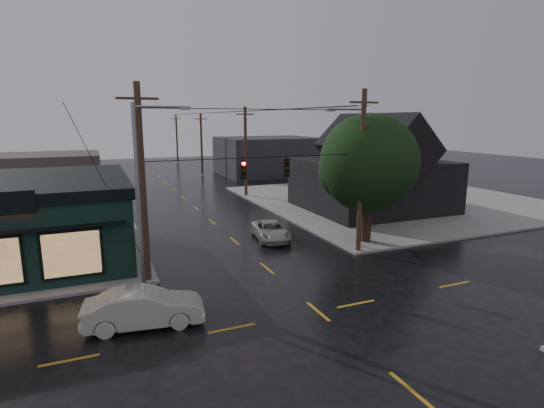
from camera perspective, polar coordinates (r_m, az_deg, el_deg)
name	(u,v)px	position (r m, az deg, el deg)	size (l,w,h in m)	color
ground_plane	(318,311)	(19.50, 6.20, -14.17)	(160.00, 160.00, 0.00)	black
sidewalk_ne	(393,199)	(46.25, 15.94, 0.60)	(28.00, 28.00, 0.15)	gray
ne_building	(373,162)	(40.25, 13.36, 5.51)	(12.60, 11.60, 8.75)	black
corner_tree	(369,164)	(28.95, 12.88, 5.32)	(6.60, 6.60, 8.64)	black
utility_pole_nw	(149,282)	(23.48, -16.26, -10.03)	(2.00, 0.32, 10.15)	#302515
utility_pole_ne	(358,252)	(27.87, 11.47, -6.36)	(2.00, 0.32, 10.15)	#302515
utility_pole_far_a	(246,196)	(46.66, -3.50, 1.02)	(2.00, 0.32, 9.65)	#302515
utility_pole_far_b	(202,175)	(65.65, -9.33, 3.91)	(2.00, 0.32, 9.15)	#302515
utility_pole_far_c	(178,162)	(85.10, -12.54, 5.48)	(2.00, 0.32, 9.15)	#302515
span_signal_assembly	(265,168)	(23.67, -0.96, 4.86)	(13.00, 0.48, 1.23)	black
streetlight_nw	(144,288)	(22.80, -16.80, -10.71)	(5.40, 0.30, 9.15)	gray
streetlight_ne	(358,248)	(28.69, 11.51, -5.85)	(5.40, 0.30, 9.15)	gray
bg_building_west	(45,173)	(55.91, -28.24, 3.69)	(12.00, 10.00, 4.40)	#3E312D
bg_building_east	(267,156)	(65.41, -0.62, 6.50)	(14.00, 12.00, 5.60)	#26262B
sedan_cream	(144,308)	(18.62, -16.81, -13.22)	(1.67, 4.80, 1.58)	#B4B49E
suv_silver	(271,231)	(29.98, -0.18, -3.59)	(2.11, 4.58, 1.27)	#A09C93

